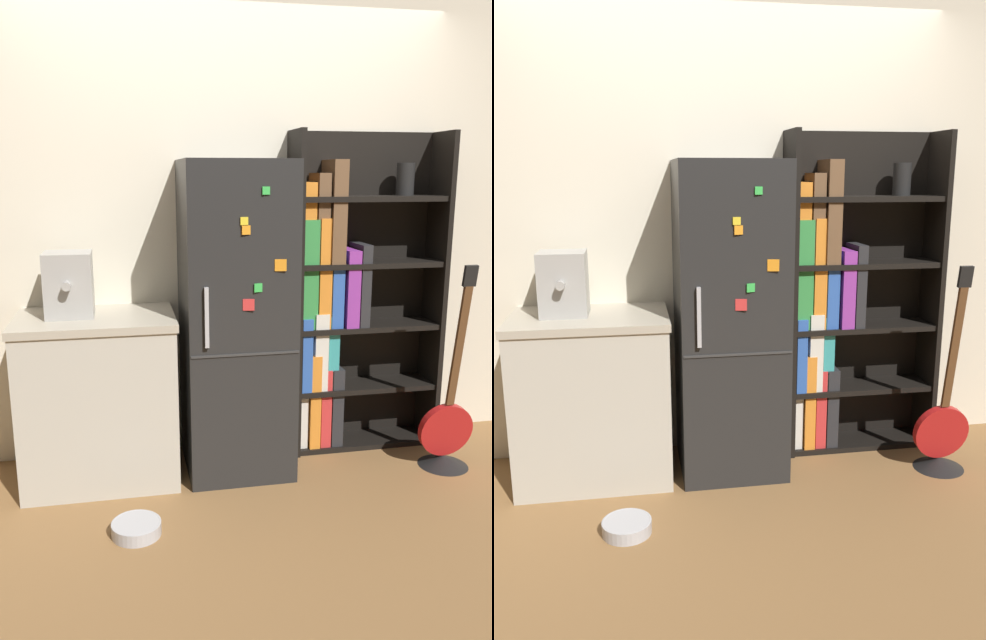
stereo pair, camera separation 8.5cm
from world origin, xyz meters
TOP-DOWN VIEW (x-y plane):
  - ground_plane at (0.00, 0.00)m, footprint 16.00×16.00m
  - wall_back at (0.00, 0.47)m, footprint 8.00×0.05m
  - refrigerator at (-0.00, 0.16)m, footprint 0.56×0.60m
  - bookshelf at (0.67, 0.33)m, footprint 0.89×0.29m
  - kitchen_counter at (-0.74, 0.17)m, footprint 0.81×0.59m
  - espresso_machine at (-0.86, 0.20)m, footprint 0.24×0.30m
  - guitar at (1.15, -0.10)m, footprint 0.31×0.28m
  - pet_bowl at (-0.58, -0.46)m, footprint 0.23×0.23m

SIDE VIEW (x-z plane):
  - ground_plane at x=0.00m, z-range 0.00..0.00m
  - pet_bowl at x=-0.58m, z-range 0.00..0.06m
  - guitar at x=1.15m, z-range -0.41..0.75m
  - kitchen_counter at x=-0.74m, z-range 0.00..0.90m
  - refrigerator at x=0.00m, z-range 0.00..1.68m
  - bookshelf at x=0.67m, z-range -0.06..1.78m
  - espresso_machine at x=-0.86m, z-range 0.90..1.22m
  - wall_back at x=0.00m, z-range 0.00..2.60m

